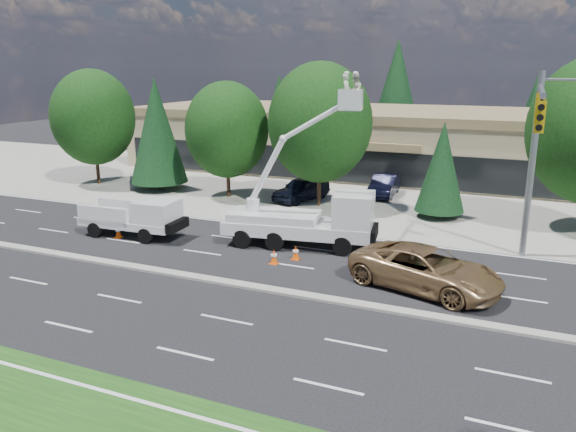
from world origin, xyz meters
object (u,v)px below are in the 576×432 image
at_px(signal_mast, 536,140).
at_px(minivan, 426,269).
at_px(bucket_truck, 313,211).
at_px(utility_pickup, 137,221).

relative_size(signal_mast, minivan, 1.58).
xyz_separation_m(bucket_truck, minivan, (6.46, -3.53, -1.04)).
distance_m(signal_mast, minivan, 7.66).
bearing_deg(utility_pickup, bucket_truck, 9.44).
distance_m(utility_pickup, minivan, 16.14).
bearing_deg(minivan, signal_mast, -24.78).
xyz_separation_m(utility_pickup, bucket_truck, (9.62, 2.11, 1.05)).
relative_size(signal_mast, bucket_truck, 1.13).
relative_size(utility_pickup, minivan, 0.89).
height_order(bucket_truck, minivan, bucket_truck).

